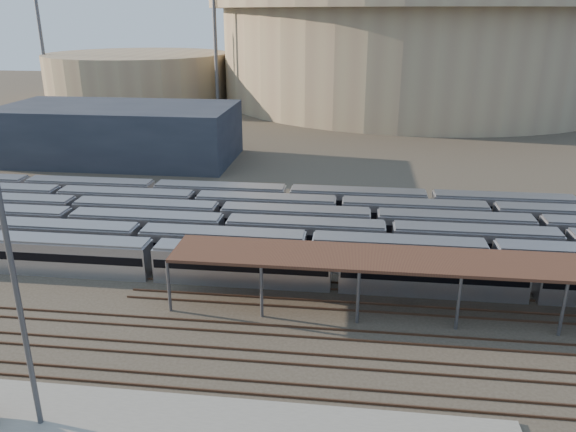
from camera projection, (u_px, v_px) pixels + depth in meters
The scene contains 11 objects.
ground at pixel (253, 323), 49.81m from camera, with size 420.00×420.00×0.00m, color #383026.
subway_trains at pixel (285, 229), 66.39m from camera, with size 126.77×23.90×3.60m.
inspection_shed at pixel (506, 266), 49.30m from camera, with size 60.30×6.00×5.30m.
empty_tracks at pixel (242, 355), 45.12m from camera, with size 170.00×9.62×0.18m.
stadium at pixel (415, 45), 171.80m from camera, with size 124.00×124.00×32.50m.
secondary_arena at pixel (139, 76), 175.51m from camera, with size 56.00×56.00×14.00m, color gray.
service_building at pixel (120, 133), 103.40m from camera, with size 42.00×20.00×10.00m, color #1E232D.
floodlight_0 at pixel (215, 33), 148.73m from camera, with size 4.00×1.00×38.40m.
floodlight_1 at pixel (40, 31), 164.38m from camera, with size 4.00×1.00×38.40m.
floodlight_3 at pixel (307, 28), 193.04m from camera, with size 4.00×1.00×38.40m.
yard_light_pole at pixel (13, 275), 33.81m from camera, with size 0.80×0.36×21.69m.
Camera 1 is at (8.40, -42.81, 26.06)m, focal length 35.00 mm.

